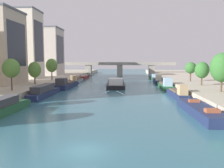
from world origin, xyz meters
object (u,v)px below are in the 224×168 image
Objects in this scene: tree_left_far at (11,68)px; tree_right_end_of_row at (202,70)px; tree_left_third at (35,70)px; bridge_far at (120,67)px; moored_boat_left_far at (66,84)px; tree_right_distant at (222,68)px; moored_boat_left_midway at (85,77)px; moored_boat_left_gap_after at (76,80)px; moored_boat_right_far at (200,110)px; tree_right_by_lamp at (191,68)px; barge_midriver at (116,83)px; moored_boat_left_upstream at (44,92)px; moored_boat_right_downstream at (157,80)px; moored_boat_left_end at (1,108)px; moored_boat_right_end at (153,77)px; moored_boat_right_upstream at (178,93)px; tree_left_end_of_row at (52,65)px; moored_boat_right_midway at (165,85)px.

tree_left_far is 1.13× the size of tree_right_end_of_row.
bridge_far is at bearing 72.17° from tree_left_third.
moored_boat_left_far is 2.13× the size of tree_right_distant.
moored_boat_left_midway is 26.86m from bridge_far.
tree_right_end_of_row reaches higher than moored_boat_left_gap_after.
moored_boat_left_gap_after reaches higher than moored_boat_right_far.
tree_right_by_lamp is (42.82, 11.26, 0.20)m from tree_left_third.
barge_midriver is 1.58× the size of moored_boat_left_upstream.
tree_right_end_of_row is (7.57, -25.45, 4.64)m from moored_boat_right_downstream.
moored_boat_right_downstream is 43.21m from tree_left_third.
moored_boat_right_end is (29.33, 67.39, 0.03)m from moored_boat_left_end.
tree_left_far is at bearing -146.40° from moored_boat_left_upstream.
moored_boat_right_far is 37.37m from tree_right_by_lamp.
moored_boat_left_midway is at bearing 90.09° from moored_boat_left_upstream.
moored_boat_right_downstream is (-0.00, 34.08, 0.01)m from moored_boat_right_upstream.
tree_right_by_lamp is at bearing 29.15° from moored_boat_left_upstream.
moored_boat_right_far is 49.92m from moored_boat_right_downstream.
moored_boat_left_midway is 1.79× the size of tree_left_end_of_row.
moored_boat_right_far is at bearing -46.73° from tree_left_end_of_row.
moored_boat_right_far is at bearing 4.84° from moored_boat_left_end.
moored_boat_left_end is 2.19× the size of tree_left_end_of_row.
moored_boat_left_end is 1.91× the size of tree_right_distant.
moored_boat_left_end is at bearing -147.92° from moored_boat_right_upstream.
moored_boat_right_upstream is at bearing -29.85° from moored_boat_left_far.
moored_boat_left_midway is 55.44m from tree_right_end_of_row.
moored_boat_left_gap_after is at bearing 135.25° from tree_right_distant.
moored_boat_right_upstream is at bearing 0.66° from moored_boat_left_upstream.
moored_boat_right_far is 2.46× the size of tree_left_far.
tree_right_distant is 0.13× the size of bridge_far.
moored_boat_right_midway is at bearing 50.48° from moored_boat_left_end.
moored_boat_right_upstream is 10.12m from tree_right_distant.
moored_boat_left_far is (0.59, 16.72, -0.13)m from moored_boat_left_upstream.
moored_boat_right_upstream is 17.13m from moored_boat_right_midway.
moored_boat_left_gap_after is 1.12× the size of moored_boat_left_midway.
moored_boat_right_downstream is 26.95m from tree_right_end_of_row.
tree_right_end_of_row is (36.77, -41.20, 4.89)m from moored_boat_left_midway.
moored_boat_left_gap_after is 2.01× the size of tree_left_end_of_row.
moored_boat_left_gap_after is (-0.09, 33.34, -0.26)m from moored_boat_left_upstream.
moored_boat_right_far is at bearing -18.97° from tree_left_far.
tree_right_by_lamp is at bearing 6.17° from moored_boat_left_far.
barge_midriver is 34.36m from tree_right_distant.
moored_boat_right_upstream is (29.22, -33.00, 0.07)m from moored_boat_left_gap_after.
tree_left_third is at bearing -165.27° from tree_right_by_lamp.
moored_boat_left_end is at bearing -119.13° from moored_boat_right_downstream.
moored_boat_right_downstream reaches higher than moored_boat_right_upstream.
tree_left_far is 0.12× the size of bridge_far.
tree_left_far is 1.13× the size of tree_left_third.
tree_left_third is (-5.70, -23.95, 4.69)m from moored_boat_left_gap_after.
bridge_far reaches higher than moored_boat_right_downstream.
moored_boat_left_midway is 0.92× the size of moored_boat_right_end.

